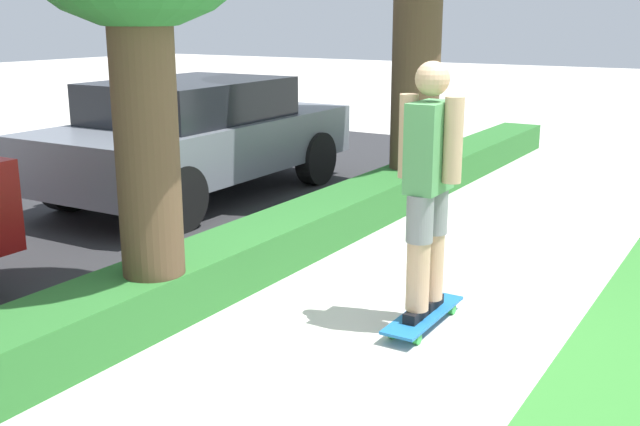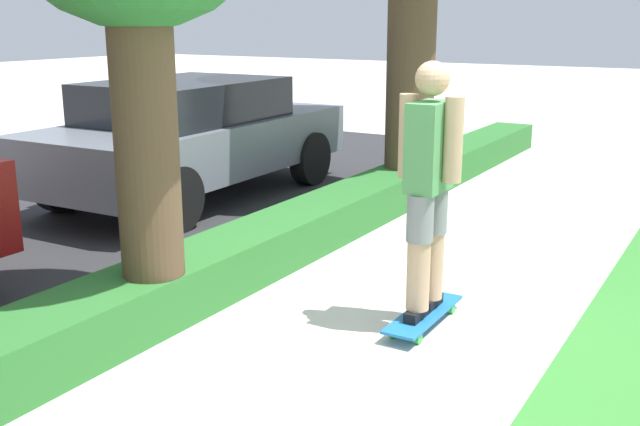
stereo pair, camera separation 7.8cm
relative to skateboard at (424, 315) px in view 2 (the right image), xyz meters
name	(u,v)px [view 2 (the right image)]	position (x,y,z in m)	size (l,w,h in m)	color
ground_plane	(385,347)	(-0.46, 0.08, -0.08)	(60.00, 60.00, 0.00)	beige
hedge_row	(193,277)	(-0.46, 1.68, 0.11)	(16.42, 0.60, 0.38)	#2D702D
skateboard	(424,315)	(0.00, 0.00, 0.00)	(0.89, 0.24, 0.09)	#1E6BAD
skater_person	(429,183)	(0.00, 0.00, 0.94)	(0.50, 0.44, 1.72)	black
parked_car_middle	(192,135)	(2.17, 3.87, 0.67)	(4.20, 1.86, 1.39)	slate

